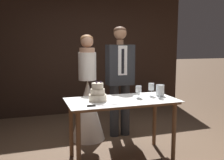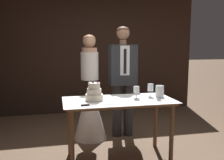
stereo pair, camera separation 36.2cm
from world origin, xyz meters
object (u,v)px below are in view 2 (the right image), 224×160
object	(u,v)px
tiered_cake	(94,93)
wine_glass_middle	(136,90)
groom	(123,75)
wine_glass_far	(158,90)
bride	(90,102)
cake_table	(119,107)
hurricane_candle	(160,92)
cake_knife	(92,105)
wine_glass_near	(150,88)

from	to	relation	value
tiered_cake	wine_glass_middle	size ratio (longest dim) A/B	1.53
wine_glass_middle	groom	xyz separation A→B (m)	(0.02, 0.80, 0.10)
tiered_cake	groom	world-z (taller)	groom
wine_glass_middle	wine_glass_far	distance (m)	0.28
bride	groom	xyz separation A→B (m)	(0.54, -0.00, 0.41)
tiered_cake	cake_table	bearing A→B (deg)	-5.78
wine_glass_far	hurricane_candle	distance (m)	0.15
wine_glass_far	cake_knife	bearing A→B (deg)	-169.71
wine_glass_near	groom	distance (m)	0.77
wine_glass_near	wine_glass_middle	distance (m)	0.23
cake_table	tiered_cake	distance (m)	0.38
hurricane_candle	tiered_cake	bearing A→B (deg)	-178.72
groom	wine_glass_near	bearing A→B (deg)	-74.91
cake_table	hurricane_candle	world-z (taller)	hurricane_candle
hurricane_candle	bride	world-z (taller)	bride
bride	groom	distance (m)	0.68
wine_glass_far	hurricane_candle	size ratio (longest dim) A/B	1.10
wine_glass_middle	hurricane_candle	xyz separation A→B (m)	(0.34, 0.03, -0.04)
wine_glass_near	hurricane_candle	world-z (taller)	wine_glass_near
wine_glass_far	hurricane_candle	bearing A→B (deg)	58.46
wine_glass_far	wine_glass_near	bearing A→B (deg)	106.94
cake_knife	bride	xyz separation A→B (m)	(0.11, 1.05, -0.20)
cake_table	groom	size ratio (longest dim) A/B	0.80
tiered_cake	wine_glass_near	bearing A→B (deg)	3.85
bride	cake_table	bearing A→B (deg)	-71.63
tiered_cake	cake_knife	xyz separation A→B (m)	(-0.06, -0.26, -0.09)
bride	cake_knife	bearing A→B (deg)	-95.97
tiered_cake	wine_glass_middle	world-z (taller)	tiered_cake
wine_glass_far	bride	world-z (taller)	bride
wine_glass_middle	bride	size ratio (longest dim) A/B	0.10
tiered_cake	cake_knife	distance (m)	0.29
cake_knife	bride	distance (m)	1.08
hurricane_candle	wine_glass_far	bearing A→B (deg)	-121.54
wine_glass_middle	tiered_cake	bearing A→B (deg)	179.07
wine_glass_near	wine_glass_far	xyz separation A→B (m)	(0.05, -0.15, -0.01)
wine_glass_near	bride	distance (m)	1.09
tiered_cake	cake_knife	world-z (taller)	tiered_cake
cake_knife	wine_glass_near	size ratio (longest dim) A/B	2.43
tiered_cake	bride	size ratio (longest dim) A/B	0.15
hurricane_candle	cake_knife	bearing A→B (deg)	-163.69
tiered_cake	groom	bearing A→B (deg)	53.10
wine_glass_far	bride	bearing A→B (deg)	131.61
cake_knife	hurricane_candle	world-z (taller)	hurricane_candle
wine_glass_middle	wine_glass_far	xyz separation A→B (m)	(0.27, -0.09, 0.00)
tiered_cake	wine_glass_far	xyz separation A→B (m)	(0.84, -0.10, 0.02)
tiered_cake	cake_knife	size ratio (longest dim) A/B	0.57
cake_knife	groom	bearing A→B (deg)	56.80
wine_glass_near	cake_table	bearing A→B (deg)	-169.71
wine_glass_middle	bride	xyz separation A→B (m)	(-0.52, 0.80, -0.31)
cake_table	tiered_cake	xyz separation A→B (m)	(-0.32, 0.03, 0.20)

